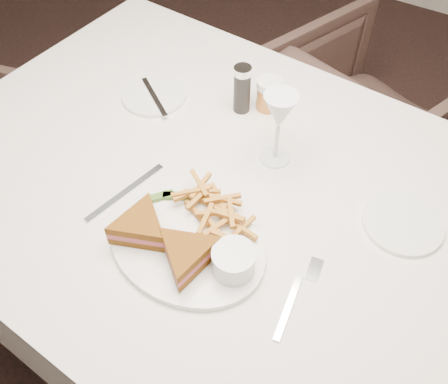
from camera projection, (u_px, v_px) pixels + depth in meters
ground at (108, 321)px, 1.66m from camera, size 5.00×5.00×0.00m
table at (234, 281)px, 1.34m from camera, size 1.49×1.05×0.75m
chair_far at (368, 110)px, 1.87m from camera, size 0.78×0.76×0.63m
table_setting at (215, 199)px, 0.99m from camera, size 0.82×0.65×0.18m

